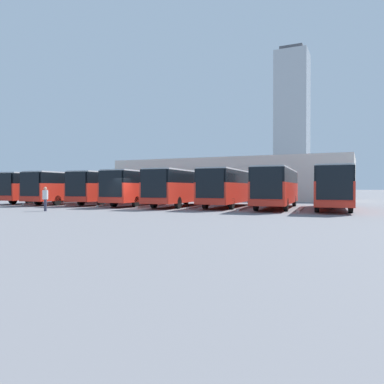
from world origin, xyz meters
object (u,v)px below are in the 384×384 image
at_px(bus_3, 182,186).
at_px(bus_4, 144,187).
at_px(bus_1, 277,186).
at_px(pedestrian, 45,198).
at_px(bus_7, 47,187).
at_px(bus_5, 112,187).
at_px(bus_2, 230,186).
at_px(bus_0, 333,186).
at_px(bus_6, 72,187).

bearing_deg(bus_3, bus_4, -9.70).
xyz_separation_m(bus_1, pedestrian, (14.77, 10.77, -0.87)).
relative_size(bus_1, bus_3, 1.00).
relative_size(bus_4, bus_7, 1.00).
relative_size(bus_5, bus_7, 1.00).
relative_size(bus_2, bus_4, 1.00).
distance_m(bus_2, bus_5, 13.03).
distance_m(bus_3, bus_7, 17.39).
bearing_deg(pedestrian, bus_1, -100.36).
bearing_deg(bus_4, bus_2, 177.95).
xyz_separation_m(bus_2, bus_7, (21.72, 0.22, 0.00)).
distance_m(bus_0, bus_5, 21.73).
bearing_deg(bus_4, bus_0, 174.83).
relative_size(bus_0, bus_4, 1.00).
bearing_deg(bus_6, bus_3, 175.49).
xyz_separation_m(bus_5, bus_7, (8.69, 0.49, 0.00)).
height_order(bus_3, bus_4, same).
xyz_separation_m(bus_3, bus_5, (8.69, -1.07, 0.00)).
bearing_deg(pedestrian, bus_6, -12.83).
bearing_deg(pedestrian, bus_0, -106.94).
distance_m(bus_4, bus_7, 13.03).
relative_size(bus_3, bus_5, 1.00).
bearing_deg(bus_6, bus_5, -170.03).
height_order(bus_2, bus_5, same).
height_order(bus_5, bus_6, same).
xyz_separation_m(bus_2, bus_4, (8.69, 0.43, 0.00)).
distance_m(bus_4, bus_5, 4.40).
bearing_deg(bus_1, bus_3, -3.38).
height_order(bus_0, pedestrian, bus_0).
relative_size(bus_4, bus_6, 1.00).
height_order(bus_4, bus_6, same).
height_order(bus_4, bus_7, same).
bearing_deg(bus_3, bus_0, 176.34).
distance_m(bus_0, bus_4, 17.38).
bearing_deg(bus_4, bus_7, -5.82).
height_order(bus_0, bus_1, same).
bearing_deg(bus_6, bus_0, 175.91).
height_order(bus_3, pedestrian, bus_3).
distance_m(bus_1, bus_6, 21.72).
distance_m(bus_0, bus_1, 4.34).
height_order(bus_0, bus_4, same).
bearing_deg(bus_0, bus_6, -4.09).
xyz_separation_m(bus_1, bus_7, (26.06, -0.35, 0.00)).
bearing_deg(bus_4, bus_3, 170.30).
bearing_deg(bus_5, pedestrian, 97.78).
distance_m(bus_7, pedestrian, 15.87).
height_order(bus_0, bus_7, same).
bearing_deg(bus_3, pedestrian, 55.13).
xyz_separation_m(bus_1, bus_6, (21.72, 0.31, 0.00)).
height_order(bus_1, bus_2, same).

